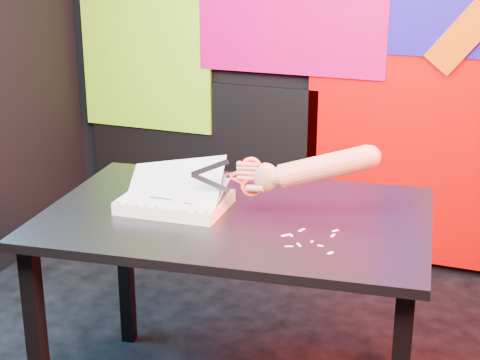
% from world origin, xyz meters
% --- Properties ---
extents(room, '(3.01, 3.01, 2.71)m').
position_xyz_m(room, '(0.00, 0.00, 1.35)').
color(room, black).
rests_on(room, ground).
extents(backdrop, '(2.88, 0.05, 2.08)m').
position_xyz_m(backdrop, '(0.06, 1.46, 0.96)').
color(backdrop, '#BF0100').
rests_on(backdrop, ground).
extents(work_table, '(1.32, 0.96, 0.75)m').
position_xyz_m(work_table, '(0.02, 0.08, 0.66)').
color(work_table, black).
rests_on(work_table, ground).
extents(printout_stack, '(0.37, 0.27, 0.18)m').
position_xyz_m(printout_stack, '(-0.19, 0.04, 0.77)').
color(printout_stack, silver).
rests_on(printout_stack, work_table).
extents(scissors, '(0.22, 0.06, 0.13)m').
position_xyz_m(scissors, '(0.06, 0.06, 0.88)').
color(scissors, '#99A4BA').
rests_on(scissors, printout_stack).
extents(hand_forearm, '(0.42, 0.15, 0.16)m').
position_xyz_m(hand_forearm, '(0.26, 0.11, 0.92)').
color(hand_forearm, '#AA6751').
rests_on(hand_forearm, work_table).
extents(paper_clippings, '(0.18, 0.19, 0.00)m').
position_xyz_m(paper_clippings, '(0.30, -0.05, 0.75)').
color(paper_clippings, white).
rests_on(paper_clippings, work_table).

